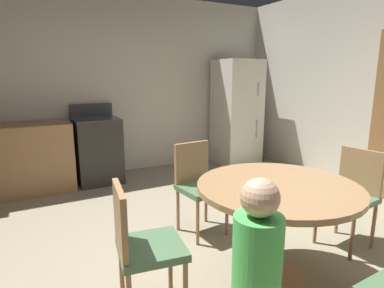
{
  "coord_description": "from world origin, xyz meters",
  "views": [
    {
      "loc": [
        -1.2,
        -1.86,
        1.51
      ],
      "look_at": [
        0.3,
        0.97,
        0.82
      ],
      "focal_mm": 30.03,
      "sensor_mm": 36.0,
      "label": 1
    }
  ],
  "objects_px": {
    "oven_range": "(98,150)",
    "chair_west": "(140,242)",
    "dining_table": "(277,206)",
    "chair_north": "(198,182)",
    "refrigerator": "(236,112)",
    "chair_east": "(352,191)",
    "person_child": "(256,287)"
  },
  "relations": [
    {
      "from": "oven_range",
      "to": "chair_west",
      "type": "bearing_deg",
      "value": -96.82
    },
    {
      "from": "dining_table",
      "to": "chair_north",
      "type": "xyz_separation_m",
      "value": [
        -0.1,
        0.98,
        -0.1
      ]
    },
    {
      "from": "refrigerator",
      "to": "dining_table",
      "type": "xyz_separation_m",
      "value": [
        -1.73,
        -2.91,
        -0.28
      ]
    },
    {
      "from": "refrigerator",
      "to": "chair_east",
      "type": "relative_size",
      "value": 2.02
    },
    {
      "from": "refrigerator",
      "to": "chair_west",
      "type": "relative_size",
      "value": 2.02
    },
    {
      "from": "dining_table",
      "to": "refrigerator",
      "type": "bearing_deg",
      "value": 59.24
    },
    {
      "from": "dining_table",
      "to": "chair_east",
      "type": "height_order",
      "value": "chair_east"
    },
    {
      "from": "refrigerator",
      "to": "dining_table",
      "type": "distance_m",
      "value": 3.39
    },
    {
      "from": "dining_table",
      "to": "chair_east",
      "type": "xyz_separation_m",
      "value": [
        0.98,
        0.11,
        -0.1
      ]
    },
    {
      "from": "refrigerator",
      "to": "chair_east",
      "type": "distance_m",
      "value": 2.92
    },
    {
      "from": "chair_north",
      "to": "chair_west",
      "type": "xyz_separation_m",
      "value": [
        -0.87,
        -0.83,
        0.0
      ]
    },
    {
      "from": "oven_range",
      "to": "refrigerator",
      "type": "xyz_separation_m",
      "value": [
        2.36,
        -0.05,
        0.41
      ]
    },
    {
      "from": "dining_table",
      "to": "chair_north",
      "type": "distance_m",
      "value": 0.99
    },
    {
      "from": "refrigerator",
      "to": "dining_table",
      "type": "bearing_deg",
      "value": -120.76
    },
    {
      "from": "oven_range",
      "to": "chair_west",
      "type": "relative_size",
      "value": 1.26
    },
    {
      "from": "refrigerator",
      "to": "person_child",
      "type": "xyz_separation_m",
      "value": [
        -2.41,
        -3.52,
        -0.3
      ]
    },
    {
      "from": "chair_east",
      "to": "person_child",
      "type": "relative_size",
      "value": 0.8
    },
    {
      "from": "chair_north",
      "to": "chair_west",
      "type": "distance_m",
      "value": 1.21
    },
    {
      "from": "oven_range",
      "to": "chair_north",
      "type": "height_order",
      "value": "oven_range"
    },
    {
      "from": "chair_north",
      "to": "chair_west",
      "type": "bearing_deg",
      "value": -51.97
    },
    {
      "from": "refrigerator",
      "to": "chair_west",
      "type": "height_order",
      "value": "refrigerator"
    },
    {
      "from": "dining_table",
      "to": "person_child",
      "type": "bearing_deg",
      "value": -138.24
    },
    {
      "from": "chair_west",
      "to": "person_child",
      "type": "xyz_separation_m",
      "value": [
        0.29,
        -0.75,
        0.08
      ]
    },
    {
      "from": "chair_west",
      "to": "person_child",
      "type": "relative_size",
      "value": 0.8
    },
    {
      "from": "chair_east",
      "to": "oven_range",
      "type": "bearing_deg",
      "value": -66.79
    },
    {
      "from": "refrigerator",
      "to": "oven_range",
      "type": "bearing_deg",
      "value": 178.7
    },
    {
      "from": "refrigerator",
      "to": "chair_east",
      "type": "bearing_deg",
      "value": -105.07
    },
    {
      "from": "dining_table",
      "to": "oven_range",
      "type": "bearing_deg",
      "value": 102.09
    },
    {
      "from": "oven_range",
      "to": "person_child",
      "type": "height_order",
      "value": "oven_range"
    },
    {
      "from": "chair_west",
      "to": "chair_north",
      "type": "bearing_deg",
      "value": 51.97
    },
    {
      "from": "oven_range",
      "to": "chair_east",
      "type": "distance_m",
      "value": 3.28
    },
    {
      "from": "oven_range",
      "to": "chair_west",
      "type": "distance_m",
      "value": 2.84
    }
  ]
}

